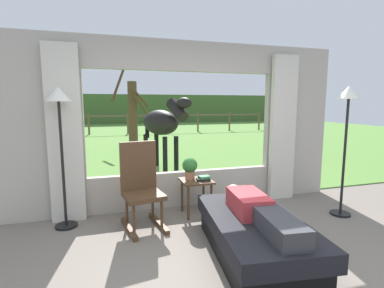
% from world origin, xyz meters
% --- Properties ---
extents(back_wall_with_window, '(5.20, 0.12, 2.55)m').
position_xyz_m(back_wall_with_window, '(0.00, 2.26, 1.25)').
color(back_wall_with_window, '#ADA599').
rests_on(back_wall_with_window, ground_plane).
extents(curtain_panel_left, '(0.44, 0.10, 2.40)m').
position_xyz_m(curtain_panel_left, '(-1.69, 2.12, 1.20)').
color(curtain_panel_left, beige).
rests_on(curtain_panel_left, ground_plane).
extents(curtain_panel_right, '(0.44, 0.10, 2.40)m').
position_xyz_m(curtain_panel_right, '(1.69, 2.12, 1.20)').
color(curtain_panel_right, beige).
rests_on(curtain_panel_right, ground_plane).
extents(outdoor_pasture_lawn, '(36.00, 21.68, 0.02)m').
position_xyz_m(outdoor_pasture_lawn, '(0.00, 13.16, 0.01)').
color(outdoor_pasture_lawn, '#568438').
rests_on(outdoor_pasture_lawn, ground_plane).
extents(distant_hill_ridge, '(36.00, 2.00, 2.40)m').
position_xyz_m(distant_hill_ridge, '(0.00, 23.00, 1.20)').
color(distant_hill_ridge, '#425F2F').
rests_on(distant_hill_ridge, ground_plane).
extents(recliner_sofa, '(1.09, 1.79, 0.42)m').
position_xyz_m(recliner_sofa, '(0.32, 0.54, 0.22)').
color(recliner_sofa, black).
rests_on(recliner_sofa, ground_plane).
extents(reclining_person, '(0.41, 1.44, 0.22)m').
position_xyz_m(reclining_person, '(0.32, 0.49, 0.52)').
color(reclining_person, '#B23338').
rests_on(reclining_person, recliner_sofa).
extents(rocking_chair, '(0.56, 0.75, 1.12)m').
position_xyz_m(rocking_chair, '(-0.74, 1.66, 0.55)').
color(rocking_chair, '#4C331E').
rests_on(rocking_chair, ground_plane).
extents(side_table, '(0.44, 0.44, 0.52)m').
position_xyz_m(side_table, '(0.07, 1.81, 0.43)').
color(side_table, '#4C331E').
rests_on(side_table, ground_plane).
extents(potted_plant, '(0.22, 0.22, 0.32)m').
position_xyz_m(potted_plant, '(-0.01, 1.87, 0.70)').
color(potted_plant, '#9E6042').
rests_on(potted_plant, side_table).
extents(book_stack, '(0.21, 0.14, 0.07)m').
position_xyz_m(book_stack, '(0.16, 1.75, 0.55)').
color(book_stack, black).
rests_on(book_stack, side_table).
extents(floor_lamp_left, '(0.32, 0.32, 1.82)m').
position_xyz_m(floor_lamp_left, '(-1.71, 1.89, 1.47)').
color(floor_lamp_left, black).
rests_on(floor_lamp_left, ground_plane).
extents(floor_lamp_right, '(0.32, 0.32, 1.86)m').
position_xyz_m(floor_lamp_right, '(2.09, 1.19, 1.50)').
color(floor_lamp_right, black).
rests_on(floor_lamp_right, ground_plane).
extents(horse, '(1.06, 1.78, 1.73)m').
position_xyz_m(horse, '(0.14, 4.73, 1.16)').
color(horse, black).
rests_on(horse, outdoor_pasture_lawn).
extents(pasture_tree, '(1.34, 1.31, 2.91)m').
position_xyz_m(pasture_tree, '(-0.23, 8.38, 1.29)').
color(pasture_tree, '#4C3823').
rests_on(pasture_tree, outdoor_pasture_lawn).
extents(pasture_fence_line, '(16.10, 0.10, 1.10)m').
position_xyz_m(pasture_fence_line, '(0.00, 13.90, 0.74)').
color(pasture_fence_line, brown).
rests_on(pasture_fence_line, outdoor_pasture_lawn).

